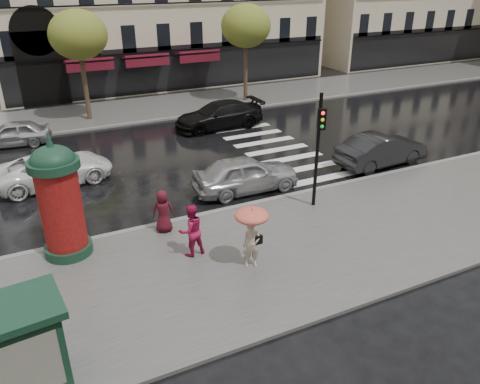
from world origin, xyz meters
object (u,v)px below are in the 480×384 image
car_black (219,115)px  newsstand (23,346)px  car_silver (246,174)px  traffic_light (319,141)px  car_darkgrey (381,150)px  woman_umbrella (252,228)px  car_white (55,169)px  car_far_silver (12,134)px  man_burgundy (163,211)px  woman_red (191,230)px  morris_column (60,198)px

car_black → newsstand: bearing=-36.9°
newsstand → car_silver: size_ratio=0.49×
traffic_light → car_darkgrey: 6.41m
woman_umbrella → car_black: woman_umbrella is taller
car_black → traffic_light: bearing=-5.1°
car_white → car_far_silver: size_ratio=1.26×
man_burgundy → car_darkgrey: bearing=-156.9°
man_burgundy → car_white: man_burgundy is taller
car_white → car_black: car_black is taller
woman_red → car_far_silver: size_ratio=0.46×
car_black → car_silver: bearing=-17.3°
morris_column → newsstand: 5.67m
woman_umbrella → car_darkgrey: size_ratio=0.44×
traffic_light → car_silver: size_ratio=0.99×
newsstand → woman_umbrella: bearing=17.4°
woman_red → traffic_light: (5.62, 1.19, 1.84)m
traffic_light → woman_umbrella: bearing=-147.6°
car_far_silver → woman_red: bearing=25.4°
woman_red → newsstand: bearing=27.2°
car_silver → car_white: (-7.27, 4.38, -0.09)m
morris_column → car_white: (0.29, 6.39, -1.46)m
newsstand → car_silver: (9.07, 7.41, -0.50)m
man_burgundy → traffic_light: bearing=-172.3°
man_burgundy → morris_column: morris_column is taller
woman_red → traffic_light: 6.03m
man_burgundy → car_white: bearing=-50.6°
woman_umbrella → man_burgundy: (-1.83, 3.32, -0.56)m
morris_column → car_darkgrey: bearing=6.9°
man_burgundy → car_darkgrey: man_burgundy is taller
car_silver → woman_umbrella: bearing=157.7°
woman_red → car_far_silver: woman_red is taller
morris_column → car_far_silver: bearing=95.5°
morris_column → car_black: bearing=46.6°
traffic_light → car_far_silver: size_ratio=1.15×
car_silver → car_black: bearing=-14.0°
woman_red → car_silver: (3.90, 3.88, -0.24)m
car_darkgrey → car_white: (-14.51, 4.59, -0.09)m
woman_red → morris_column: (-3.66, 1.87, 1.13)m
car_silver → woman_red: bearing=137.1°
morris_column → car_black: (10.08, 10.66, -1.37)m
car_darkgrey → car_white: car_darkgrey is taller
man_burgundy → newsstand: bearing=62.5°
car_black → car_white: bearing=-67.5°
morris_column → car_white: 6.56m
woman_umbrella → car_white: (-4.83, 9.70, -0.79)m
man_burgundy → car_silver: (4.26, 2.01, -0.13)m
morris_column → traffic_light: (9.28, -0.68, 0.71)m
woman_umbrella → woman_red: size_ratio=1.14×
car_silver → car_white: size_ratio=0.92×
woman_umbrella → car_darkgrey: bearing=27.9°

